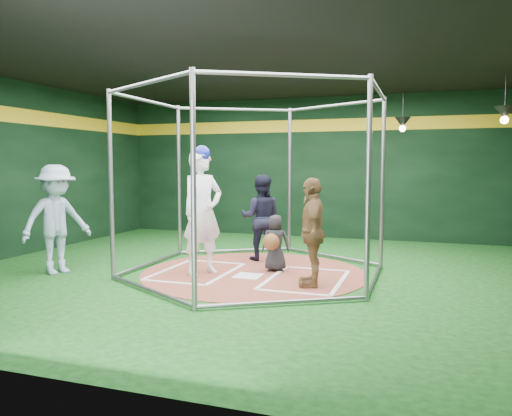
% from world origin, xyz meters
% --- Properties ---
extents(room_shell, '(10.10, 9.10, 3.53)m').
position_xyz_m(room_shell, '(0.00, 0.01, 1.75)').
color(room_shell, '#0D3D0F').
rests_on(room_shell, ground).
extents(clay_disc, '(3.80, 3.80, 0.01)m').
position_xyz_m(clay_disc, '(0.00, 0.00, 0.01)').
color(clay_disc, brown).
rests_on(clay_disc, ground).
extents(home_plate, '(0.43, 0.43, 0.01)m').
position_xyz_m(home_plate, '(0.00, -0.30, 0.02)').
color(home_plate, white).
rests_on(home_plate, clay_disc).
extents(batter_box_left, '(1.17, 1.77, 0.01)m').
position_xyz_m(batter_box_left, '(-0.95, -0.25, 0.02)').
color(batter_box_left, white).
rests_on(batter_box_left, clay_disc).
extents(batter_box_right, '(1.17, 1.77, 0.01)m').
position_xyz_m(batter_box_right, '(0.95, -0.25, 0.02)').
color(batter_box_right, white).
rests_on(batter_box_right, clay_disc).
extents(batting_cage, '(4.05, 4.67, 3.00)m').
position_xyz_m(batting_cage, '(-0.00, -0.00, 1.50)').
color(batting_cage, gray).
rests_on(batting_cage, ground).
extents(pendant_lamp_near, '(0.34, 0.34, 0.90)m').
position_xyz_m(pendant_lamp_near, '(2.20, 3.60, 2.74)').
color(pendant_lamp_near, black).
rests_on(pendant_lamp_near, room_shell).
extents(pendant_lamp_far, '(0.34, 0.34, 0.90)m').
position_xyz_m(pendant_lamp_far, '(4.00, 2.00, 2.74)').
color(pendant_lamp_far, black).
rests_on(pendant_lamp_far, room_shell).
extents(batter_figure, '(0.80, 0.90, 2.13)m').
position_xyz_m(batter_figure, '(-0.78, -0.36, 1.07)').
color(batter_figure, white).
rests_on(batter_figure, clay_disc).
extents(visitor_leopard, '(0.61, 1.02, 1.63)m').
position_xyz_m(visitor_leopard, '(1.12, -0.58, 0.83)').
color(visitor_leopard, '#A27645').
rests_on(visitor_leopard, clay_disc).
extents(catcher_figure, '(0.55, 0.61, 0.97)m').
position_xyz_m(catcher_figure, '(0.30, 0.23, 0.50)').
color(catcher_figure, black).
rests_on(catcher_figure, clay_disc).
extents(umpire, '(0.91, 0.78, 1.63)m').
position_xyz_m(umpire, '(-0.25, 1.13, 0.82)').
color(umpire, black).
rests_on(umpire, clay_disc).
extents(bystander_blue, '(1.10, 1.36, 1.83)m').
position_xyz_m(bystander_blue, '(-3.15, -1.06, 0.92)').
color(bystander_blue, '#90A7BF').
rests_on(bystander_blue, ground).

